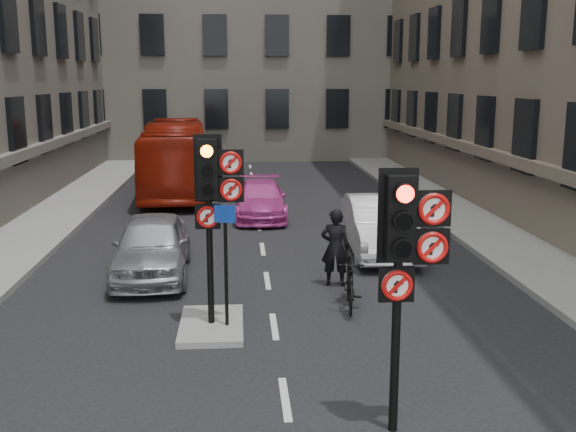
{
  "coord_description": "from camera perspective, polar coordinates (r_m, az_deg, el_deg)",
  "views": [
    {
      "loc": [
        -0.65,
        -7.26,
        4.7
      ],
      "look_at": [
        0.11,
        2.92,
        2.6
      ],
      "focal_mm": 42.0,
      "sensor_mm": 36.0,
      "label": 1
    }
  ],
  "objects": [
    {
      "name": "pavement_left",
      "position": [
        20.86,
        -22.47,
        -2.08
      ],
      "size": [
        3.0,
        50.0,
        0.16
      ],
      "primitive_type": "cube",
      "color": "gray",
      "rests_on": "ground"
    },
    {
      "name": "car_white",
      "position": [
        18.51,
        7.71,
        -0.79
      ],
      "size": [
        1.79,
        4.68,
        1.52
      ],
      "primitive_type": "imported",
      "rotation": [
        0.0,
        0.0,
        -0.04
      ],
      "color": "beige",
      "rests_on": "ground"
    },
    {
      "name": "motorcycle",
      "position": [
        14.08,
        5.25,
        -5.58
      ],
      "size": [
        0.73,
        1.88,
        1.1
      ],
      "primitive_type": "imported",
      "rotation": [
        0.0,
        0.0,
        -0.12
      ],
      "color": "black",
      "rests_on": "ground"
    },
    {
      "name": "signal_near",
      "position": [
        8.79,
        9.92,
        -2.5
      ],
      "size": [
        0.91,
        0.4,
        3.58
      ],
      "color": "black",
      "rests_on": "ground"
    },
    {
      "name": "car_pink",
      "position": [
        23.05,
        -2.33,
        1.39
      ],
      "size": [
        1.79,
        4.27,
        1.23
      ],
      "primitive_type": "imported",
      "rotation": [
        0.0,
        0.0,
        -0.02
      ],
      "color": "#C83A96",
      "rests_on": "ground"
    },
    {
      "name": "info_sign",
      "position": [
        12.48,
        -5.3,
        -2.77
      ],
      "size": [
        0.39,
        0.16,
        2.31
      ],
      "rotation": [
        0.0,
        0.0,
        -0.26
      ],
      "color": "black",
      "rests_on": "centre_island"
    },
    {
      "name": "pavement_right",
      "position": [
        21.31,
        17.46,
        -1.46
      ],
      "size": [
        3.0,
        50.0,
        0.16
      ],
      "primitive_type": "cube",
      "color": "gray",
      "rests_on": "ground"
    },
    {
      "name": "bus_red",
      "position": [
        28.63,
        -9.53,
        4.95
      ],
      "size": [
        3.11,
        10.62,
        2.92
      ],
      "primitive_type": "imported",
      "rotation": [
        0.0,
        0.0,
        0.06
      ],
      "color": "maroon",
      "rests_on": "ground"
    },
    {
      "name": "signal_far",
      "position": [
        12.43,
        -6.37,
        2.29
      ],
      "size": [
        0.91,
        0.4,
        3.58
      ],
      "color": "black",
      "rests_on": "centre_island"
    },
    {
      "name": "centre_island",
      "position": [
        13.12,
        -6.49,
        -9.17
      ],
      "size": [
        1.2,
        2.0,
        0.12
      ],
      "primitive_type": "cube",
      "color": "gray",
      "rests_on": "ground"
    },
    {
      "name": "car_silver",
      "position": [
        16.54,
        -11.44,
        -2.48
      ],
      "size": [
        1.9,
        4.41,
        1.48
      ],
      "primitive_type": "imported",
      "rotation": [
        0.0,
        0.0,
        0.04
      ],
      "color": "#A0A2A8",
      "rests_on": "ground"
    },
    {
      "name": "motorcyclist",
      "position": [
        15.43,
        4.02,
        -2.67
      ],
      "size": [
        0.72,
        0.54,
        1.8
      ],
      "primitive_type": "imported",
      "rotation": [
        0.0,
        0.0,
        2.97
      ],
      "color": "black",
      "rests_on": "ground"
    }
  ]
}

